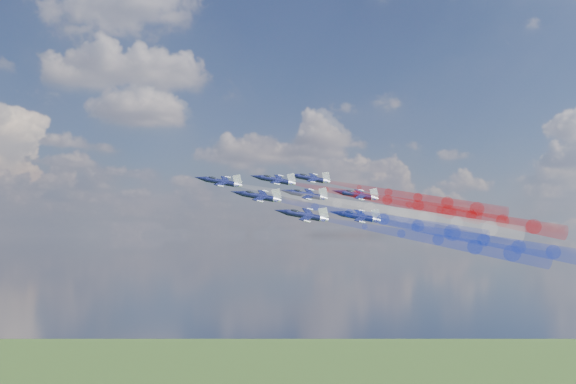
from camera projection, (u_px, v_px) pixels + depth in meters
name	position (u px, v px, depth m)	size (l,w,h in m)	color
jet_lead	(220.00, 182.00, 167.45)	(9.94, 12.42, 3.31)	black
trail_lead	(337.00, 203.00, 165.90)	(4.14, 48.32, 4.14)	white
jet_inner_left	(258.00, 196.00, 157.23)	(9.94, 12.42, 3.31)	black
trail_inner_left	(383.00, 219.00, 155.68)	(4.14, 48.32, 4.14)	#182FCD
jet_inner_right	(275.00, 180.00, 175.52)	(9.94, 12.42, 3.31)	black
trail_inner_right	(387.00, 200.00, 173.97)	(4.14, 48.32, 4.14)	red
jet_outer_left	(304.00, 215.00, 147.34)	(9.94, 12.42, 3.31)	black
trail_outer_left	(438.00, 240.00, 145.79)	(4.14, 48.32, 4.14)	#182FCD
jet_center_third	(306.00, 195.00, 166.66)	(9.94, 12.42, 3.31)	black
trail_center_third	(424.00, 216.00, 165.11)	(4.14, 48.32, 4.14)	white
jet_outer_right	(310.00, 178.00, 183.67)	(9.94, 12.42, 3.31)	black
trail_outer_right	(418.00, 198.00, 182.12)	(4.14, 48.32, 4.14)	red
jet_rear_left	(357.00, 217.00, 156.82)	(9.94, 12.42, 3.31)	black
trail_rear_left	(484.00, 240.00, 155.27)	(4.14, 48.32, 4.14)	#182FCD
jet_rear_right	(357.00, 195.00, 174.13)	(9.94, 12.42, 3.31)	black
trail_rear_right	(471.00, 216.00, 172.58)	(4.14, 48.32, 4.14)	red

